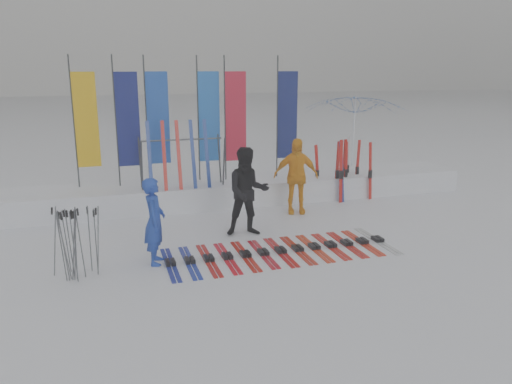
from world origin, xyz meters
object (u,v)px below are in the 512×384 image
object	(u,v)px
person_black	(248,192)
ski_rack	(182,156)
person_yellow	(296,176)
ski_row	(280,251)
person_blue	(155,221)
tent_canopy	(354,138)

from	to	relation	value
person_black	ski_rack	world-z (taller)	person_black
person_yellow	person_black	bearing A→B (deg)	-128.67
ski_row	ski_rack	size ratio (longest dim) A/B	2.18
person_blue	person_yellow	distance (m)	4.32
person_black	tent_canopy	distance (m)	5.92
ski_row	person_yellow	bearing A→B (deg)	62.16
ski_row	tent_canopy	bearing A→B (deg)	49.86
person_black	ski_rack	distance (m)	2.57
person_blue	person_yellow	xyz separation A→B (m)	(3.66, 2.30, 0.12)
person_blue	tent_canopy	distance (m)	8.20
person_black	person_yellow	xyz separation A→B (m)	(1.59, 1.25, -0.02)
person_blue	tent_canopy	size ratio (longest dim) A/B	0.52
person_black	tent_canopy	bearing A→B (deg)	46.98
ski_row	person_blue	bearing A→B (deg)	175.74
person_blue	ski_rack	bearing A→B (deg)	-6.02
tent_canopy	ski_rack	world-z (taller)	tent_canopy
person_blue	person_black	xyz separation A→B (m)	(2.06, 1.05, 0.14)
person_black	person_yellow	bearing A→B (deg)	45.09
person_yellow	ski_rack	bearing A→B (deg)	170.77
person_yellow	ski_row	world-z (taller)	person_yellow
tent_canopy	person_blue	bearing A→B (deg)	-143.64
person_yellow	ski_row	distance (m)	2.94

